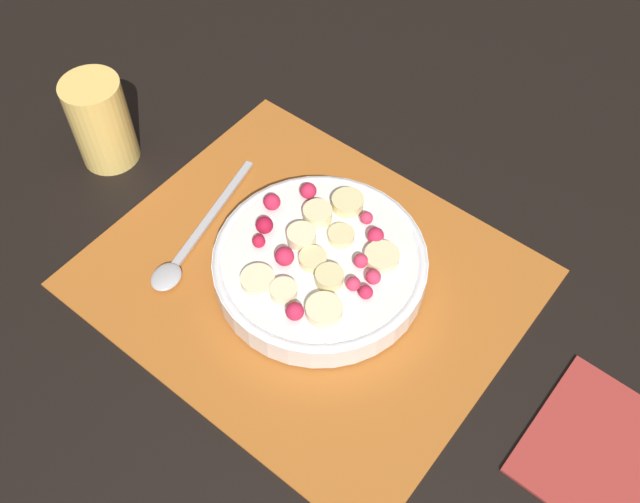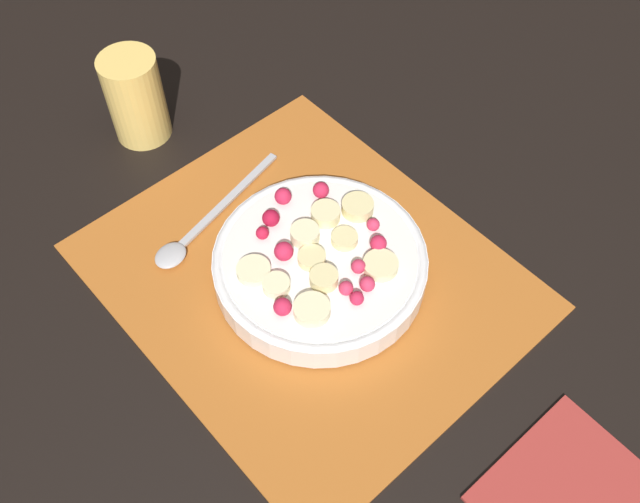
{
  "view_description": "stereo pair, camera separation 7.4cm",
  "coord_description": "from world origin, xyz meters",
  "views": [
    {
      "loc": [
        -0.28,
        0.33,
        0.65
      ],
      "look_at": [
        -0.01,
        -0.01,
        0.05
      ],
      "focal_mm": 40.0,
      "sensor_mm": 36.0,
      "label": 1
    },
    {
      "loc": [
        -0.33,
        0.28,
        0.65
      ],
      "look_at": [
        -0.01,
        -0.01,
        0.05
      ],
      "focal_mm": 40.0,
      "sensor_mm": 36.0,
      "label": 2
    }
  ],
  "objects": [
    {
      "name": "napkin",
      "position": [
        -0.35,
        -0.02,
        0.0
      ],
      "size": [
        0.15,
        0.15,
        0.01
      ],
      "color": "#A3332D",
      "rests_on": "ground_plane"
    },
    {
      "name": "spoon",
      "position": [
        0.13,
        0.06,
        0.01
      ],
      "size": [
        0.06,
        0.21,
        0.01
      ],
      "rotation": [
        0.0,
        0.0,
        1.79
      ],
      "color": "#B2B2B7",
      "rests_on": "placemat"
    },
    {
      "name": "fruit_bowl",
      "position": [
        -0.01,
        -0.01,
        0.03
      ],
      "size": [
        0.23,
        0.23,
        0.05
      ],
      "color": "white",
      "rests_on": "placemat"
    },
    {
      "name": "placemat",
      "position": [
        0.0,
        0.0,
        0.0
      ],
      "size": [
        0.44,
        0.37,
        0.01
      ],
      "color": "#B26023",
      "rests_on": "ground_plane"
    },
    {
      "name": "ground_plane",
      "position": [
        0.0,
        0.0,
        0.0
      ],
      "size": [
        3.0,
        3.0,
        0.0
      ],
      "primitive_type": "plane",
      "color": "black"
    },
    {
      "name": "drinking_glass",
      "position": [
        0.31,
        0.01,
        0.06
      ],
      "size": [
        0.07,
        0.07,
        0.11
      ],
      "color": "#F4CC66",
      "rests_on": "ground_plane"
    }
  ]
}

